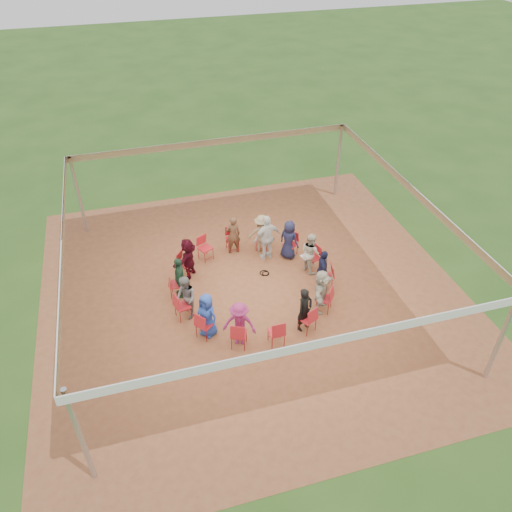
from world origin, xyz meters
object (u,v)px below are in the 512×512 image
object	(u,v)px
chair_11	(307,319)
chair_7	(183,306)
chair_13	(326,277)
cable_coil	(265,273)
chair_12	(324,299)
person_seated_3	(233,235)
person_seated_5	(180,277)
person_seated_4	(188,258)
person_seated_7	(207,315)
chair_5	(185,264)
chair_0	(313,258)
chair_8	(205,324)
standing_person	(267,238)
chair_3	(232,240)
chair_6	(177,284)
person_seated_11	(323,270)
person_seated_8	(239,324)
person_seated_2	(262,234)
person_seated_6	(186,298)
person_seated_10	(321,291)
chair_9	(239,334)
chair_4	(205,248)
chair_10	(276,332)
chair_2	(262,238)
person_seated_0	(311,252)
person_seated_1	(289,240)
laptop	(306,255)
person_seated_9	(305,310)

from	to	relation	value
chair_11	chair_7	bearing A→B (deg)	128.57
chair_13	cable_coil	size ratio (longest dim) A/B	2.32
chair_11	chair_12	distance (m)	1.04
person_seated_3	person_seated_5	world-z (taller)	same
person_seated_4	person_seated_7	world-z (taller)	same
chair_5	person_seated_3	distance (m)	2.01
chair_0	chair_8	distance (m)	4.58
chair_8	person_seated_3	world-z (taller)	person_seated_3
chair_13	standing_person	world-z (taller)	standing_person
chair_8	chair_12	bearing A→B (deg)	51.43
chair_3	chair_12	bearing A→B (deg)	115.71
person_seated_7	cable_coil	xyz separation A→B (m)	(2.37, 2.17, -0.70)
chair_6	person_seated_11	size ratio (longest dim) A/B	0.63
person_seated_3	chair_5	bearing A→B (deg)	22.60
chair_6	person_seated_11	distance (m)	4.58
chair_11	chair_13	size ratio (longest dim) A/B	1.00
chair_13	person_seated_8	xyz separation A→B (m)	(-3.22, -1.55, 0.27)
person_seated_2	cable_coil	size ratio (longest dim) A/B	3.70
person_seated_6	person_seated_10	bearing A→B (deg)	64.29
chair_5	cable_coil	size ratio (longest dim) A/B	2.32
chair_9	standing_person	size ratio (longest dim) A/B	0.53
person_seated_3	chair_4	bearing A→B (deg)	6.30
person_seated_7	chair_9	bearing A→B (deg)	6.30
chair_11	chair_13	distance (m)	2.04
chair_9	chair_5	bearing A→B (deg)	128.57
chair_0	chair_7	world-z (taller)	same
chair_10	chair_11	size ratio (longest dim) A/B	1.00
chair_2	standing_person	distance (m)	0.70
chair_13	person_seated_0	bearing A→B (deg)	19.41
person_seated_1	person_seated_8	size ratio (longest dim) A/B	1.00
cable_coil	standing_person	bearing A→B (deg)	68.55
laptop	chair_6	bearing A→B (deg)	76.30
chair_12	standing_person	world-z (taller)	standing_person
chair_3	chair_4	xyz separation A→B (m)	(-1.01, -0.25, 0.00)
person_seated_0	cable_coil	size ratio (longest dim) A/B	3.70
chair_9	person_seated_0	xyz separation A→B (m)	(3.13, 2.68, 0.27)
chair_2	standing_person	size ratio (longest dim) A/B	0.53
chair_2	person_seated_9	distance (m)	4.13
chair_9	person_seated_10	xyz separation A→B (m)	(2.74, 0.79, 0.27)
chair_2	chair_5	distance (m)	2.93
chair_13	person_seated_11	size ratio (longest dim) A/B	0.63
chair_4	person_seated_4	xyz separation A→B (m)	(-0.71, -0.74, 0.27)
person_seated_8	chair_6	bearing A→B (deg)	143.31
person_seated_11	chair_10	bearing A→B (deg)	143.31
chair_0	person_seated_4	size ratio (longest dim) A/B	0.63
chair_9	person_seated_5	world-z (taller)	person_seated_5
person_seated_0	person_seated_9	world-z (taller)	same
person_seated_7	laptop	xyz separation A→B (m)	(3.71, 1.93, -0.05)
chair_9	laptop	bearing A→B (deg)	66.06
chair_7	person_seated_4	bearing A→B (deg)	151.17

